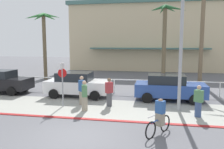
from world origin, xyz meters
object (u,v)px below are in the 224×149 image
palm_tree_2 (165,25)px  car_white_1 (77,84)px  cyclist_blue_0 (159,118)px  pedestrian_3 (85,97)px  car_blue_2 (169,87)px  car_black_0 (0,81)px  pedestrian_0 (198,103)px  stop_sign_bike_lane (62,78)px  palm_tree_3 (203,4)px  pedestrian_1 (82,91)px  streetlight_curb (182,31)px  palm_tree_1 (44,28)px  pedestrian_2 (109,93)px

palm_tree_2 → car_white_1: (-5.98, -6.08, -4.37)m
car_white_1 → cyclist_blue_0: bearing=-46.9°
pedestrian_3 → car_white_1: bearing=115.0°
car_blue_2 → cyclist_blue_0: 5.85m
car_black_0 → pedestrian_0: size_ratio=2.73×
stop_sign_bike_lane → car_white_1: 2.72m
palm_tree_3 → cyclist_blue_0: palm_tree_3 is taller
car_white_1 → pedestrian_3: (1.50, -3.22, -0.10)m
pedestrian_0 → pedestrian_1: bearing=169.3°
streetlight_curb → car_black_0: streetlight_curb is taller
palm_tree_1 → palm_tree_2: bearing=-3.8°
car_white_1 → cyclist_blue_0: 7.99m
streetlight_curb → pedestrian_1: streetlight_curb is taller
streetlight_curb → pedestrian_0: bearing=-40.7°
stop_sign_bike_lane → pedestrian_1: stop_sign_bike_lane is taller
car_white_1 → pedestrian_0: (7.40, -3.20, -0.13)m
cyclist_blue_0 → pedestrian_0: pedestrian_0 is taller
car_black_0 → car_white_1: bearing=-1.9°
stop_sign_bike_lane → palm_tree_2: bearing=55.4°
palm_tree_1 → cyclist_blue_0: palm_tree_1 is taller
palm_tree_1 → car_white_1: 9.95m
car_black_0 → pedestrian_3: 8.29m
streetlight_curb → car_blue_2: bearing=99.4°
palm_tree_1 → pedestrian_2: (8.41, -8.93, -4.42)m
car_blue_2 → streetlight_curb: bearing=-80.6°
car_black_0 → stop_sign_bike_lane: bearing=-24.8°
palm_tree_1 → car_blue_2: palm_tree_1 is taller
car_black_0 → car_blue_2: size_ratio=1.00×
pedestrian_0 → pedestrian_2: pedestrian_2 is taller
pedestrian_2 → palm_tree_3: bearing=54.1°
pedestrian_0 → pedestrian_3: pedestrian_3 is taller
palm_tree_3 → car_black_0: bearing=-156.0°
pedestrian_1 → pedestrian_2: size_ratio=1.03×
car_black_0 → cyclist_blue_0: (11.51, -6.02, -0.18)m
pedestrian_0 → pedestrian_3: size_ratio=0.96×
palm_tree_1 → pedestrian_3: size_ratio=3.96×
streetlight_curb → palm_tree_2: (-0.57, 8.56, 0.97)m
stop_sign_bike_lane → pedestrian_3: size_ratio=1.53×
palm_tree_2 → palm_tree_3: 3.77m
palm_tree_2 → pedestrian_2: 9.88m
car_white_1 → pedestrian_2: size_ratio=2.61×
pedestrian_0 → pedestrian_1: pedestrian_1 is taller
stop_sign_bike_lane → pedestrian_0: size_ratio=1.59×
stop_sign_bike_lane → cyclist_blue_0: (5.46, -3.23, -0.98)m
streetlight_curb → palm_tree_1: size_ratio=1.13×
stop_sign_bike_lane → car_white_1: bearing=90.0°
stop_sign_bike_lane → pedestrian_3: 1.86m
stop_sign_bike_lane → pedestrian_2: bearing=11.3°
palm_tree_3 → pedestrian_1: (-8.22, -8.95, -6.24)m
palm_tree_1 → pedestrian_3: 13.20m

